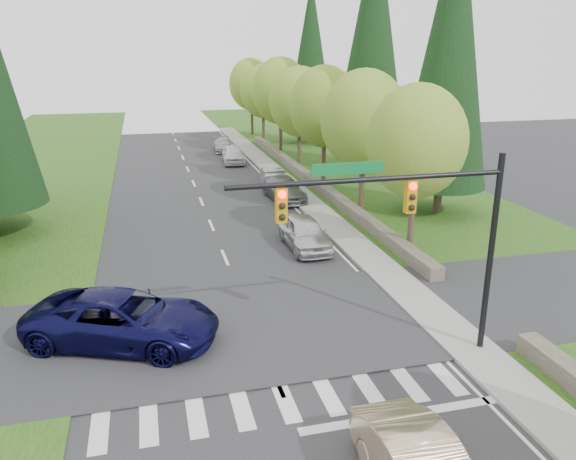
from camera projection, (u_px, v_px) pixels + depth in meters
name	position (u px, v px, depth m)	size (l,w,h in m)	color
grass_east	(422.00, 214.00, 34.91)	(14.00, 110.00, 0.06)	#184C14
cross_street	(254.00, 327.00, 20.79)	(120.00, 8.00, 0.10)	#28282B
sidewalk_east	(319.00, 211.00, 35.30)	(1.80, 80.00, 0.13)	gray
curb_east	(306.00, 212.00, 35.10)	(0.20, 80.00, 0.13)	gray
stone_wall_north	(309.00, 178.00, 42.99)	(0.70, 40.00, 0.70)	#4C4438
traffic_signal	(414.00, 216.00, 17.06)	(8.70, 0.37, 6.80)	black
decid_tree_0	(417.00, 142.00, 26.77)	(4.80, 4.80, 8.37)	#38281C
decid_tree_1	(364.00, 120.00, 33.18)	(5.20, 5.20, 8.80)	#38281C
decid_tree_2	(325.00, 107.00, 39.54)	(5.00, 5.00, 8.82)	#38281C
decid_tree_3	(299.00, 102.00, 46.10)	(5.00, 5.00, 8.55)	#38281C
decid_tree_4	(280.00, 91.00, 52.45)	(5.40, 5.40, 9.18)	#38281C
decid_tree_5	(263.00, 91.00, 59.01)	(4.80, 4.80, 8.30)	#38281C
decid_tree_6	(251.00, 84.00, 65.39)	(5.20, 5.20, 8.86)	#38281C
conifer_e_a	(450.00, 49.00, 32.14)	(5.44, 5.44, 17.80)	#38281C
conifer_e_b	(373.00, 36.00, 44.97)	(6.12, 6.12, 19.80)	#38281C
conifer_e_c	(311.00, 54.00, 58.09)	(5.10, 5.10, 16.80)	#38281C
suv_navy	(123.00, 319.00, 19.41)	(3.04, 6.59, 1.83)	#0A0A35
parked_car_a	(304.00, 233.00, 28.81)	(1.93, 4.80, 1.64)	silver
parked_car_b	(284.00, 189.00, 38.14)	(2.09, 5.13, 1.49)	slate
parked_car_c	(274.00, 179.00, 41.25)	(1.48, 4.24, 1.40)	#B4B4B9
parked_car_d	(233.00, 154.00, 50.33)	(1.88, 4.68, 1.59)	silver
parked_car_e	(223.00, 145.00, 56.04)	(1.78, 4.37, 1.27)	#9B9CA0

